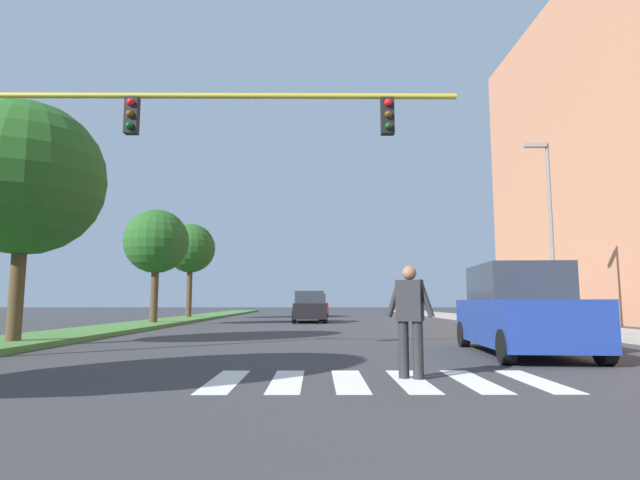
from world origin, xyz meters
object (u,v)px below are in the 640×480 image
at_px(street_lamp_right, 548,216).
at_px(sedan_distant, 314,306).
at_px(pedestrian_performer, 410,316).
at_px(suv_crossing, 520,311).
at_px(tree_distant, 190,249).
at_px(traffic_light_gantry, 132,147).
at_px(tree_mid, 25,178).
at_px(sedan_midblock, 308,308).
at_px(tree_far, 156,242).

height_order(street_lamp_right, sedan_distant, street_lamp_right).
distance_m(pedestrian_performer, suv_crossing, 4.67).
relative_size(tree_distant, traffic_light_gantry, 0.61).
height_order(traffic_light_gantry, sedan_distant, traffic_light_gantry).
height_order(tree_distant, pedestrian_performer, tree_distant).
xyz_separation_m(tree_mid, sedan_midblock, (7.28, 15.30, -3.59)).
xyz_separation_m(tree_far, suv_crossing, (12.38, -13.60, -3.12)).
bearing_deg(pedestrian_performer, tree_mid, 149.19).
height_order(tree_far, suv_crossing, tree_far).
bearing_deg(street_lamp_right, tree_distant, 143.32).
distance_m(tree_distant, suv_crossing, 26.01).
distance_m(traffic_light_gantry, pedestrian_performer, 6.94).
bearing_deg(sedan_midblock, tree_far, -153.91).
relative_size(street_lamp_right, pedestrian_performer, 4.44).
height_order(tree_mid, sedan_midblock, tree_mid).
distance_m(tree_mid, traffic_light_gantry, 4.68).
bearing_deg(tree_distant, sedan_midblock, -32.62).
xyz_separation_m(street_lamp_right, sedan_midblock, (-9.88, 8.18, -3.80)).
relative_size(traffic_light_gantry, sedan_distant, 2.27).
xyz_separation_m(tree_far, pedestrian_performer, (9.31, -17.12, -3.12)).
xyz_separation_m(tree_far, sedan_distant, (7.70, 14.13, -3.26)).
distance_m(pedestrian_performer, sedan_distant, 31.30).
height_order(pedestrian_performer, sedan_distant, sedan_distant).
height_order(traffic_light_gantry, suv_crossing, traffic_light_gantry).
bearing_deg(street_lamp_right, tree_far, 165.29).
distance_m(street_lamp_right, pedestrian_performer, 15.35).
bearing_deg(tree_mid, sedan_distant, 73.70).
xyz_separation_m(pedestrian_performer, suv_crossing, (3.07, 3.52, -0.00)).
bearing_deg(sedan_distant, traffic_light_gantry, -97.45).
bearing_deg(sedan_distant, pedestrian_performer, -87.04).
distance_m(tree_far, traffic_light_gantry, 14.90).
bearing_deg(pedestrian_performer, tree_distant, 110.77).
bearing_deg(street_lamp_right, traffic_light_gantry, -143.66).
height_order(tree_mid, tree_far, tree_mid).
height_order(tree_far, traffic_light_gantry, traffic_light_gantry).
bearing_deg(pedestrian_performer, suv_crossing, 48.96).
distance_m(tree_far, tree_distant, 8.74).
bearing_deg(street_lamp_right, sedan_midblock, 140.35).
distance_m(tree_distant, pedestrian_performer, 27.87).
bearing_deg(sedan_distant, tree_far, -118.57).
distance_m(tree_mid, tree_far, 11.66).
bearing_deg(suv_crossing, tree_mid, 170.98).
distance_m(street_lamp_right, sedan_midblock, 13.38).
distance_m(tree_distant, sedan_midblock, 10.15).
distance_m(traffic_light_gantry, suv_crossing, 9.13).
height_order(tree_mid, pedestrian_performer, tree_mid).
xyz_separation_m(sedan_midblock, sedan_distant, (0.26, 10.49, -0.00)).
bearing_deg(sedan_distant, sedan_midblock, -91.43).
relative_size(pedestrian_performer, sedan_midblock, 0.37).
relative_size(tree_far, tree_distant, 0.90).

